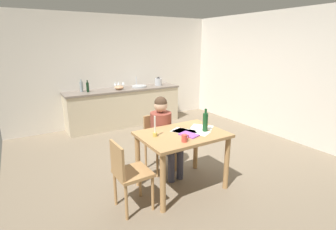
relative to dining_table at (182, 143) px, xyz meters
name	(u,v)px	position (x,y,z in m)	size (l,w,h in m)	color
ground_plane	(173,159)	(0.39, 0.83, -0.68)	(5.20, 5.20, 0.04)	#7A6B56
wall_back	(117,70)	(0.39, 3.43, 0.64)	(5.20, 0.12, 2.60)	silver
wall_right	(277,75)	(2.99, 0.83, 0.64)	(0.12, 5.20, 2.60)	silver
kitchen_counter	(124,107)	(0.39, 3.07, -0.21)	(2.76, 0.64, 0.90)	beige
dining_table	(182,143)	(0.00, 0.00, 0.00)	(1.12, 0.82, 0.80)	tan
chair_at_table	(158,140)	(-0.01, 0.65, -0.17)	(0.43, 0.43, 0.87)	tan
person_seated	(163,131)	(0.00, 0.50, 0.02)	(0.34, 0.61, 1.19)	brown
chair_side_empty	(128,172)	(-0.82, -0.09, -0.17)	(0.41, 0.41, 0.88)	tan
coffee_mug	(185,138)	(-0.15, -0.27, 0.18)	(0.11, 0.07, 0.09)	#D84C3F
candlestick	(155,131)	(-0.37, 0.08, 0.21)	(0.06, 0.06, 0.27)	gold
book_magazine	(189,135)	(0.03, -0.11, 0.14)	(0.16, 0.24, 0.02)	#9D55BC
paper_letter	(184,132)	(0.06, 0.03, 0.14)	(0.21, 0.30, 0.00)	white
paper_bill	(202,127)	(0.39, 0.07, 0.14)	(0.21, 0.30, 0.00)	white
paper_envelope	(183,131)	(0.06, 0.07, 0.14)	(0.21, 0.30, 0.00)	white
paper_receipt	(198,132)	(0.20, -0.08, 0.14)	(0.21, 0.30, 0.00)	white
wine_bottle_on_table	(205,122)	(0.31, -0.09, 0.27)	(0.07, 0.07, 0.31)	#194C23
sink_unit	(139,86)	(0.79, 3.07, 0.26)	(0.36, 0.36, 0.24)	#B2B7BC
bottle_oil	(81,87)	(-0.56, 3.17, 0.35)	(0.07, 0.07, 0.28)	#8C999E
bottle_vinegar	(88,87)	(-0.45, 3.07, 0.35)	(0.06, 0.06, 0.26)	black
mixing_bowl	(119,88)	(0.25, 3.00, 0.28)	(0.21, 0.21, 0.10)	tan
stovetop_kettle	(158,82)	(1.34, 3.07, 0.33)	(0.18, 0.18, 0.22)	#B7BABF
wine_glass_near_sink	(123,83)	(0.44, 3.22, 0.34)	(0.07, 0.07, 0.15)	silver
wine_glass_by_kettle	(119,84)	(0.32, 3.22, 0.34)	(0.07, 0.07, 0.15)	silver
wine_glass_back_left	(115,84)	(0.24, 3.22, 0.34)	(0.07, 0.07, 0.15)	silver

